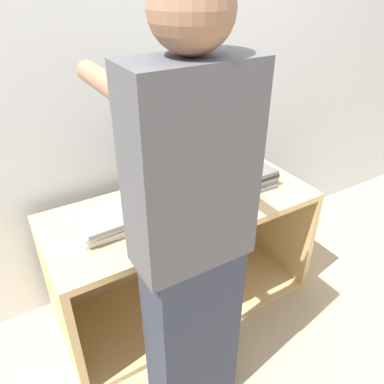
{
  "coord_description": "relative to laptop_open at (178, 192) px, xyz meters",
  "views": [
    {
      "loc": [
        -0.78,
        -1.09,
        1.71
      ],
      "look_at": [
        0.0,
        0.21,
        0.8
      ],
      "focal_mm": 35.0,
      "sensor_mm": 36.0,
      "label": 1
    }
  ],
  "objects": [
    {
      "name": "ground_plane",
      "position": [
        0.0,
        -0.35,
        -0.72
      ],
      "size": [
        12.0,
        12.0,
        0.0
      ],
      "primitive_type": "plane",
      "color": "tan"
    },
    {
      "name": "wall_back",
      "position": [
        0.0,
        0.35,
        0.48
      ],
      "size": [
        8.0,
        0.05,
        2.4
      ],
      "color": "silver",
      "rests_on": "ground_plane"
    },
    {
      "name": "cart",
      "position": [
        0.0,
        0.02,
        -0.39
      ],
      "size": [
        1.4,
        0.59,
        0.68
      ],
      "color": "tan",
      "rests_on": "ground_plane"
    },
    {
      "name": "laptop_open",
      "position": [
        0.0,
        0.0,
        0.0
      ],
      "size": [
        0.33,
        0.32,
        0.22
      ],
      "color": "#333338",
      "rests_on": "cart"
    },
    {
      "name": "laptop_stack_left",
      "position": [
        -0.36,
        -0.05,
        -0.01
      ],
      "size": [
        0.36,
        0.25,
        0.08
      ],
      "color": "#B7B7BC",
      "rests_on": "cart"
    },
    {
      "name": "laptop_stack_right",
      "position": [
        0.37,
        -0.05,
        0.0
      ],
      "size": [
        0.35,
        0.25,
        0.1
      ],
      "color": "slate",
      "rests_on": "cart"
    },
    {
      "name": "person",
      "position": [
        -0.26,
        -0.56,
        0.16
      ],
      "size": [
        0.4,
        0.53,
        1.74
      ],
      "color": "#2D3342",
      "rests_on": "ground_plane"
    }
  ]
}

